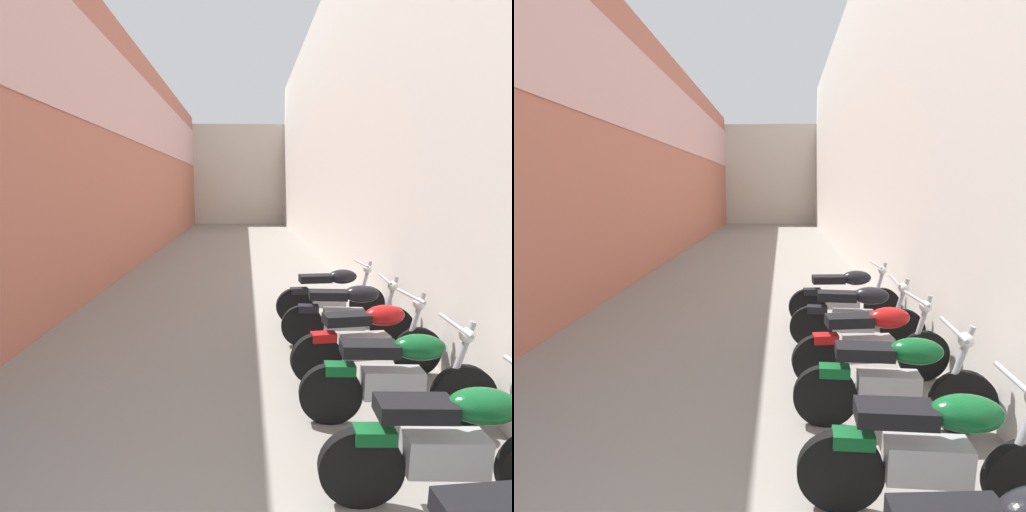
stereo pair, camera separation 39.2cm
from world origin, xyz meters
TOP-DOWN VIEW (x-y plane):
  - ground_plane at (0.00, 10.14)m, footprint 40.27×40.27m
  - building_left at (-2.93, 12.09)m, footprint 0.45×24.27m
  - building_right at (2.94, 12.13)m, footprint 0.45×24.27m
  - building_far_end at (0.00, 25.27)m, footprint 8.48×2.00m
  - motorcycle_third at (1.80, 2.88)m, footprint 1.85×0.58m
  - motorcycle_fourth at (1.80, 3.84)m, footprint 1.85×0.58m
  - motorcycle_fifth at (1.80, 4.71)m, footprint 1.85×0.58m
  - motorcycle_sixth at (1.80, 5.63)m, footprint 1.85×0.58m
  - motorcycle_seventh at (1.80, 6.65)m, footprint 1.85×0.58m

SIDE VIEW (x-z plane):
  - ground_plane at x=0.00m, z-range 0.00..0.00m
  - motorcycle_third at x=1.80m, z-range -0.02..1.02m
  - motorcycle_fourth at x=1.80m, z-range -0.02..1.02m
  - motorcycle_fifth at x=1.80m, z-range -0.02..1.02m
  - motorcycle_sixth at x=1.80m, z-range -0.02..1.02m
  - motorcycle_seventh at x=1.80m, z-range -0.02..1.02m
  - building_far_end at x=0.00m, z-range 0.00..5.94m
  - building_left at x=-2.93m, z-range 0.03..6.31m
  - building_right at x=2.94m, z-range 0.00..7.94m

